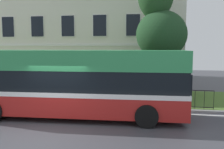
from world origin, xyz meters
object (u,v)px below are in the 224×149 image
object	(u,v)px
litter_bin	(0,89)
single_decker_bus	(74,82)
georgian_townhouse	(99,19)
evergreen_tree	(157,50)

from	to	relation	value
litter_bin	single_decker_bus	bearing A→B (deg)	-26.69
georgian_townhouse	single_decker_bus	bearing A→B (deg)	-82.31
litter_bin	georgian_townhouse	bearing A→B (deg)	69.24
evergreen_tree	litter_bin	bearing A→B (deg)	-167.50
single_decker_bus	litter_bin	size ratio (longest dim) A/B	9.68
evergreen_tree	single_decker_bus	xyz separation A→B (m)	(-3.79, -5.05, -1.46)
evergreen_tree	georgian_townhouse	bearing A→B (deg)	123.68
georgian_townhouse	single_decker_bus	distance (m)	14.27
evergreen_tree	single_decker_bus	size ratio (longest dim) A/B	0.81
georgian_townhouse	single_decker_bus	xyz separation A→B (m)	(1.82, -13.47, -4.34)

